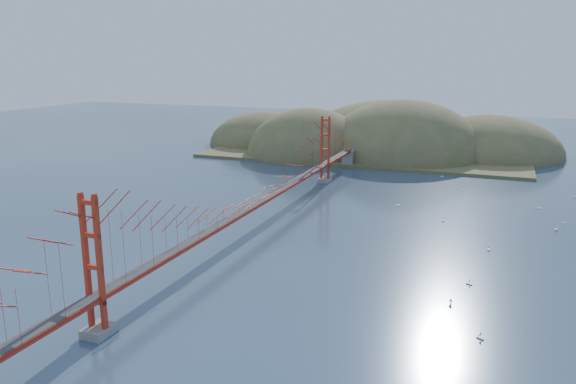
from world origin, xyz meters
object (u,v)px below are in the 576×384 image
(sailboat_0, at_px, (451,303))
(sailboat_1, at_px, (443,220))
(bridge, at_px, (254,176))
(sailboat_2, at_px, (480,337))

(sailboat_0, bearing_deg, sailboat_1, 97.53)
(bridge, relative_size, sailboat_0, 142.93)
(bridge, xyz_separation_m, sailboat_1, (22.22, 12.56, -6.87))
(bridge, bearing_deg, sailboat_0, -28.80)
(sailboat_1, distance_m, sailboat_0, 26.94)
(bridge, height_order, sailboat_1, bridge)
(bridge, height_order, sailboat_2, bridge)
(bridge, bearing_deg, sailboat_1, 29.48)
(sailboat_1, bearing_deg, sailboat_2, -78.95)
(sailboat_1, relative_size, sailboat_0, 0.94)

